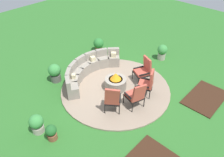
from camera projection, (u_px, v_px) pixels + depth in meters
ground_plane at (116, 89)px, 9.15m from camera, size 24.00×24.00×0.00m
patio_circle at (116, 89)px, 9.13m from camera, size 4.47×4.47×0.06m
mulch_bed_right at (205, 98)px, 8.70m from camera, size 1.92×1.22×0.04m
fire_pit at (116, 82)px, 8.94m from camera, size 0.87×0.87×0.75m
curved_stone_bench at (88, 69)px, 9.61m from camera, size 3.37×1.41×0.83m
lounge_chair_front_left at (112, 99)px, 7.75m from camera, size 0.79×0.80×1.14m
lounge_chair_front_right at (136, 95)px, 7.93m from camera, size 0.72×0.74×1.10m
lounge_chair_back_left at (148, 83)px, 8.49m from camera, size 0.74×0.75×1.12m
lounge_chair_back_right at (144, 70)px, 9.18m from camera, size 0.79×0.80×1.13m
potted_plant_0 at (162, 51)px, 10.78m from camera, size 0.48×0.48×0.77m
potted_plant_1 at (51, 132)px, 6.97m from camera, size 0.36×0.36×0.58m
potted_plant_2 at (99, 44)px, 11.48m from camera, size 0.53×0.53×0.69m
potted_plant_3 at (55, 72)px, 9.35m from camera, size 0.53×0.53×0.82m
potted_plant_4 at (37, 123)px, 7.17m from camera, size 0.48×0.48×0.71m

